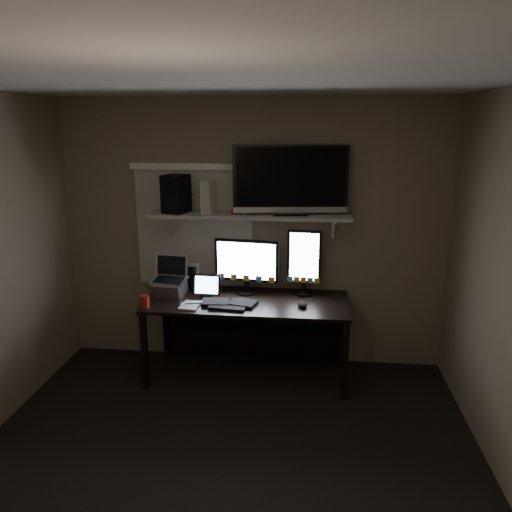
# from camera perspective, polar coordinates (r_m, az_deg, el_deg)

# --- Properties ---
(floor) EXTENTS (3.60, 3.60, 0.00)m
(floor) POSITION_cam_1_polar(r_m,az_deg,el_deg) (3.60, -4.00, -24.08)
(floor) COLOR black
(floor) RESTS_ON ground
(ceiling) EXTENTS (3.60, 3.60, 0.00)m
(ceiling) POSITION_cam_1_polar(r_m,az_deg,el_deg) (2.81, -4.98, 19.72)
(ceiling) COLOR silver
(ceiling) RESTS_ON back_wall
(back_wall) EXTENTS (3.60, 0.00, 3.60)m
(back_wall) POSITION_cam_1_polar(r_m,az_deg,el_deg) (4.69, -0.44, 2.47)
(back_wall) COLOR #796A57
(back_wall) RESTS_ON floor
(window_blinds) EXTENTS (1.10, 0.02, 1.10)m
(window_blinds) POSITION_cam_1_polar(r_m,az_deg,el_deg) (4.76, -7.07, 3.15)
(window_blinds) COLOR beige
(window_blinds) RESTS_ON back_wall
(desk) EXTENTS (1.80, 0.75, 0.73)m
(desk) POSITION_cam_1_polar(r_m,az_deg,el_deg) (4.65, -0.78, -6.62)
(desk) COLOR black
(desk) RESTS_ON floor
(wall_shelf) EXTENTS (1.80, 0.35, 0.03)m
(wall_shelf) POSITION_cam_1_polar(r_m,az_deg,el_deg) (4.47, -0.71, 4.67)
(wall_shelf) COLOR #ADACA8
(wall_shelf) RESTS_ON back_wall
(monitor_landscape) EXTENTS (0.60, 0.14, 0.52)m
(monitor_landscape) POSITION_cam_1_polar(r_m,az_deg,el_deg) (4.58, -1.08, -1.17)
(monitor_landscape) COLOR black
(monitor_landscape) RESTS_ON desk
(monitor_portrait) EXTENTS (0.31, 0.09, 0.62)m
(monitor_portrait) POSITION_cam_1_polar(r_m,az_deg,el_deg) (4.56, 5.52, -0.71)
(monitor_portrait) COLOR black
(monitor_portrait) RESTS_ON desk
(keyboard) EXTENTS (0.50, 0.23, 0.03)m
(keyboard) POSITION_cam_1_polar(r_m,az_deg,el_deg) (4.38, -3.10, -5.37)
(keyboard) COLOR black
(keyboard) RESTS_ON desk
(mouse) EXTENTS (0.11, 0.14, 0.04)m
(mouse) POSITION_cam_1_polar(r_m,az_deg,el_deg) (4.33, 5.33, -5.54)
(mouse) COLOR black
(mouse) RESTS_ON desk
(notepad) EXTENTS (0.17, 0.23, 0.01)m
(notepad) POSITION_cam_1_polar(r_m,az_deg,el_deg) (4.38, -7.50, -5.60)
(notepad) COLOR beige
(notepad) RESTS_ON desk
(tablet) EXTENTS (0.25, 0.11, 0.22)m
(tablet) POSITION_cam_1_polar(r_m,az_deg,el_deg) (4.53, -5.63, -3.43)
(tablet) COLOR black
(tablet) RESTS_ON desk
(file_sorter) EXTENTS (0.21, 0.13, 0.25)m
(file_sorter) POSITION_cam_1_polar(r_m,az_deg,el_deg) (4.78, -7.87, -2.33)
(file_sorter) COLOR black
(file_sorter) RESTS_ON desk
(laptop) EXTENTS (0.34, 0.29, 0.35)m
(laptop) POSITION_cam_1_polar(r_m,az_deg,el_deg) (4.62, -9.94, -2.38)
(laptop) COLOR silver
(laptop) RESTS_ON desk
(cup) EXTENTS (0.08, 0.08, 0.11)m
(cup) POSITION_cam_1_polar(r_m,az_deg,el_deg) (4.40, -12.56, -5.10)
(cup) COLOR maroon
(cup) RESTS_ON desk
(sticky_notes) EXTENTS (0.30, 0.22, 0.00)m
(sticky_notes) POSITION_cam_1_polar(r_m,az_deg,el_deg) (4.46, -6.29, -5.24)
(sticky_notes) COLOR yellow
(sticky_notes) RESTS_ON desk
(tv) EXTENTS (1.02, 0.30, 0.60)m
(tv) POSITION_cam_1_polar(r_m,az_deg,el_deg) (4.41, 3.96, 8.64)
(tv) COLOR black
(tv) RESTS_ON wall_shelf
(game_console) EXTENTS (0.10, 0.25, 0.29)m
(game_console) POSITION_cam_1_polar(r_m,az_deg,el_deg) (4.53, -5.46, 6.74)
(game_console) COLOR silver
(game_console) RESTS_ON wall_shelf
(speaker) EXTENTS (0.25, 0.27, 0.34)m
(speaker) POSITION_cam_1_polar(r_m,az_deg,el_deg) (4.56, -9.13, 7.03)
(speaker) COLOR black
(speaker) RESTS_ON wall_shelf
(bottles) EXTENTS (0.23, 0.10, 0.14)m
(bottles) POSITION_cam_1_polar(r_m,az_deg,el_deg) (4.42, -1.98, 5.66)
(bottles) COLOR #A50F0C
(bottles) RESTS_ON wall_shelf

